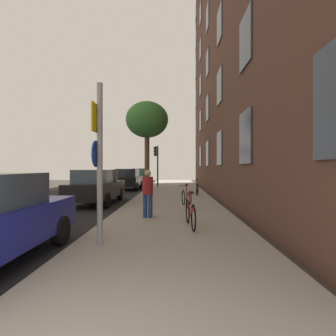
{
  "coord_description": "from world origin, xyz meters",
  "views": [
    {
      "loc": [
        1.18,
        -1.74,
        1.74
      ],
      "look_at": [
        0.83,
        13.14,
        1.71
      ],
      "focal_mm": 29.5,
      "sensor_mm": 36.0,
      "label": 1
    }
  ],
  "objects_px": {
    "car_2": "(128,179)",
    "bicycle_1": "(186,198)",
    "car_1": "(97,186)",
    "car_3": "(141,176)",
    "bicycle_0": "(190,213)",
    "pedestrian_0": "(148,190)",
    "bicycle_2": "(197,189)",
    "traffic_light": "(156,159)",
    "sign_post": "(99,155)",
    "tree_near": "(147,121)"
  },
  "relations": [
    {
      "from": "traffic_light",
      "to": "car_3",
      "type": "height_order",
      "value": "traffic_light"
    },
    {
      "from": "tree_near",
      "to": "bicycle_0",
      "type": "relative_size",
      "value": 3.34
    },
    {
      "from": "tree_near",
      "to": "bicycle_0",
      "type": "xyz_separation_m",
      "value": [
        2.23,
        -10.53,
        -4.3
      ]
    },
    {
      "from": "sign_post",
      "to": "car_2",
      "type": "bearing_deg",
      "value": 97.42
    },
    {
      "from": "pedestrian_0",
      "to": "bicycle_0",
      "type": "bearing_deg",
      "value": -47.3
    },
    {
      "from": "sign_post",
      "to": "car_1",
      "type": "relative_size",
      "value": 0.76
    },
    {
      "from": "car_1",
      "to": "bicycle_1",
      "type": "bearing_deg",
      "value": -22.43
    },
    {
      "from": "sign_post",
      "to": "tree_near",
      "type": "distance_m",
      "value": 12.56
    },
    {
      "from": "traffic_light",
      "to": "car_1",
      "type": "relative_size",
      "value": 0.76
    },
    {
      "from": "traffic_light",
      "to": "bicycle_1",
      "type": "height_order",
      "value": "traffic_light"
    },
    {
      "from": "traffic_light",
      "to": "bicycle_1",
      "type": "distance_m",
      "value": 12.16
    },
    {
      "from": "car_1",
      "to": "car_3",
      "type": "bearing_deg",
      "value": 89.78
    },
    {
      "from": "tree_near",
      "to": "bicycle_2",
      "type": "xyz_separation_m",
      "value": [
        3.14,
        -1.78,
        -4.32
      ]
    },
    {
      "from": "traffic_light",
      "to": "car_1",
      "type": "xyz_separation_m",
      "value": [
        -2.18,
        -10.12,
        -1.63
      ]
    },
    {
      "from": "bicycle_0",
      "to": "pedestrian_0",
      "type": "height_order",
      "value": "pedestrian_0"
    },
    {
      "from": "sign_post",
      "to": "bicycle_1",
      "type": "height_order",
      "value": "sign_post"
    },
    {
      "from": "traffic_light",
      "to": "tree_near",
      "type": "relative_size",
      "value": 0.58
    },
    {
      "from": "sign_post",
      "to": "car_2",
      "type": "distance_m",
      "value": 15.77
    },
    {
      "from": "traffic_light",
      "to": "bicycle_0",
      "type": "height_order",
      "value": "traffic_light"
    },
    {
      "from": "bicycle_0",
      "to": "bicycle_2",
      "type": "bearing_deg",
      "value": 84.07
    },
    {
      "from": "bicycle_2",
      "to": "pedestrian_0",
      "type": "relative_size",
      "value": 1.08
    },
    {
      "from": "car_2",
      "to": "car_3",
      "type": "relative_size",
      "value": 1.0
    },
    {
      "from": "sign_post",
      "to": "tree_near",
      "type": "height_order",
      "value": "tree_near"
    },
    {
      "from": "bicycle_2",
      "to": "car_1",
      "type": "height_order",
      "value": "car_1"
    },
    {
      "from": "car_1",
      "to": "car_3",
      "type": "distance_m",
      "value": 16.67
    },
    {
      "from": "bicycle_0",
      "to": "car_2",
      "type": "bearing_deg",
      "value": 106.29
    },
    {
      "from": "pedestrian_0",
      "to": "car_2",
      "type": "xyz_separation_m",
      "value": [
        -2.76,
        12.48,
        -0.16
      ]
    },
    {
      "from": "car_3",
      "to": "bicycle_0",
      "type": "bearing_deg",
      "value": -79.64
    },
    {
      "from": "car_2",
      "to": "bicycle_1",
      "type": "bearing_deg",
      "value": -67.87
    },
    {
      "from": "bicycle_0",
      "to": "pedestrian_0",
      "type": "relative_size",
      "value": 1.16
    },
    {
      "from": "bicycle_1",
      "to": "car_1",
      "type": "distance_m",
      "value": 4.51
    },
    {
      "from": "bicycle_0",
      "to": "bicycle_2",
      "type": "distance_m",
      "value": 8.8
    },
    {
      "from": "sign_post",
      "to": "traffic_light",
      "type": "relative_size",
      "value": 0.99
    },
    {
      "from": "bicycle_0",
      "to": "car_1",
      "type": "distance_m",
      "value": 6.92
    },
    {
      "from": "traffic_light",
      "to": "car_2",
      "type": "bearing_deg",
      "value": -139.83
    },
    {
      "from": "bicycle_0",
      "to": "car_1",
      "type": "relative_size",
      "value": 0.4
    },
    {
      "from": "bicycle_1",
      "to": "pedestrian_0",
      "type": "height_order",
      "value": "pedestrian_0"
    },
    {
      "from": "traffic_light",
      "to": "pedestrian_0",
      "type": "relative_size",
      "value": 2.23
    },
    {
      "from": "car_1",
      "to": "car_3",
      "type": "relative_size",
      "value": 1.11
    },
    {
      "from": "sign_post",
      "to": "car_2",
      "type": "xyz_separation_m",
      "value": [
        -2.03,
        15.59,
        -1.15
      ]
    },
    {
      "from": "bicycle_0",
      "to": "car_1",
      "type": "height_order",
      "value": "car_1"
    },
    {
      "from": "bicycle_1",
      "to": "car_2",
      "type": "height_order",
      "value": "car_2"
    },
    {
      "from": "car_1",
      "to": "bicycle_0",
      "type": "bearing_deg",
      "value": -53.33
    },
    {
      "from": "bicycle_2",
      "to": "car_2",
      "type": "bearing_deg",
      "value": 134.04
    },
    {
      "from": "tree_near",
      "to": "car_2",
      "type": "relative_size",
      "value": 1.47
    },
    {
      "from": "tree_near",
      "to": "bicycle_0",
      "type": "distance_m",
      "value": 11.59
    },
    {
      "from": "traffic_light",
      "to": "car_2",
      "type": "height_order",
      "value": "traffic_light"
    },
    {
      "from": "bicycle_0",
      "to": "bicycle_2",
      "type": "relative_size",
      "value": 1.07
    },
    {
      "from": "car_2",
      "to": "car_3",
      "type": "xyz_separation_m",
      "value": [
        -0.01,
        8.33,
        -0.0
      ]
    },
    {
      "from": "bicycle_1",
      "to": "pedestrian_0",
      "type": "distance_m",
      "value": 2.81
    }
  ]
}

